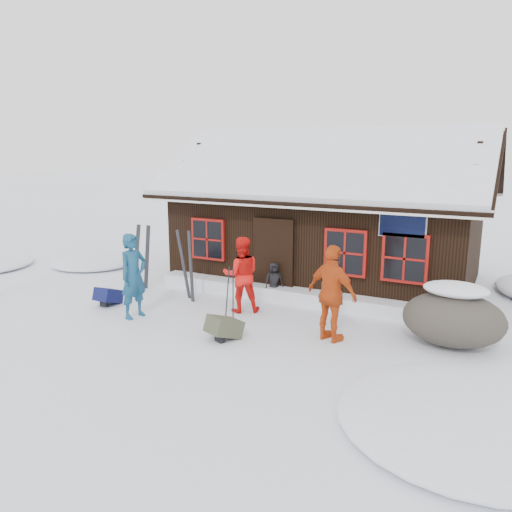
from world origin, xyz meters
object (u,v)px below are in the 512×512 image
(skier_teal, at_px, (134,276))
(skier_crouched, at_px, (274,281))
(backpack_blue, at_px, (109,299))
(backpack_olive, at_px, (224,331))
(boulder, at_px, (453,317))
(skier_orange_left, at_px, (241,275))
(skier_orange_right, at_px, (332,294))
(ski_poles, at_px, (230,299))

(skier_teal, distance_m, skier_crouched, 3.55)
(backpack_blue, bearing_deg, backpack_olive, -10.53)
(boulder, distance_m, backpack_blue, 7.94)
(skier_teal, distance_m, boulder, 6.84)
(skier_orange_left, xyz_separation_m, backpack_olive, (0.56, -1.72, -0.72))
(boulder, xyz_separation_m, backpack_olive, (-4.14, -1.79, -0.40))
(backpack_blue, bearing_deg, skier_orange_right, 2.07)
(skier_orange_right, height_order, skier_crouched, skier_orange_right)
(skier_orange_left, distance_m, skier_crouched, 1.32)
(skier_orange_left, distance_m, boulder, 4.70)
(skier_crouched, bearing_deg, skier_orange_right, -81.78)
(skier_crouched, bearing_deg, ski_poles, -127.94)
(skier_crouched, relative_size, backpack_blue, 1.62)
(skier_orange_right, relative_size, ski_poles, 1.42)
(boulder, bearing_deg, skier_orange_right, -158.46)
(skier_orange_right, relative_size, backpack_olive, 3.02)
(ski_poles, bearing_deg, backpack_olive, -70.39)
(skier_orange_left, height_order, skier_orange_right, skier_orange_right)
(skier_teal, xyz_separation_m, boulder, (6.65, 1.57, -0.40))
(skier_teal, height_order, skier_orange_right, skier_orange_right)
(backpack_olive, bearing_deg, backpack_blue, -167.12)
(skier_orange_right, distance_m, backpack_olive, 2.30)
(skier_teal, height_order, skier_orange_left, skier_teal)
(skier_orange_left, bearing_deg, backpack_blue, -13.75)
(skier_orange_right, xyz_separation_m, backpack_blue, (-5.65, -0.31, -0.82))
(backpack_olive, bearing_deg, skier_orange_left, 130.29)
(backpack_blue, bearing_deg, skier_teal, -19.43)
(skier_orange_left, distance_m, backpack_olive, 1.95)
(boulder, bearing_deg, skier_teal, -166.70)
(skier_orange_left, bearing_deg, skier_teal, 4.47)
(skier_orange_left, height_order, backpack_olive, skier_orange_left)
(boulder, distance_m, ski_poles, 4.51)
(skier_orange_left, distance_m, backpack_blue, 3.42)
(skier_crouched, bearing_deg, skier_orange_left, -141.91)
(skier_crouched, bearing_deg, boulder, -54.27)
(skier_orange_left, height_order, ski_poles, skier_orange_left)
(skier_orange_right, bearing_deg, skier_crouched, -23.41)
(ski_poles, relative_size, backpack_olive, 2.14)
(skier_orange_right, bearing_deg, backpack_olive, 44.24)
(ski_poles, distance_m, backpack_blue, 3.52)
(skier_orange_right, xyz_separation_m, ski_poles, (-2.16, -0.31, -0.33))
(skier_orange_right, xyz_separation_m, backpack_olive, (-1.94, -0.93, -0.80))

